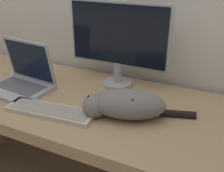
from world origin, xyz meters
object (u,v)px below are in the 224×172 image
Objects in this scene: monitor at (118,40)px; cat at (125,104)px; laptop at (22,80)px; external_keyboard at (50,111)px.

cat is at bearing -60.72° from monitor.
laptop is 0.82× the size of external_keyboard.
laptop reaches higher than external_keyboard.
cat is (0.17, -0.29, -0.19)m from monitor.
monitor reaches higher than laptop.
external_keyboard is (0.29, -0.15, -0.04)m from laptop.
cat is at bearing 2.97° from laptop.
external_keyboard is at bearing -20.95° from laptop.
cat is at bearing 14.30° from external_keyboard.
monitor is 1.28× the size of external_keyboard.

